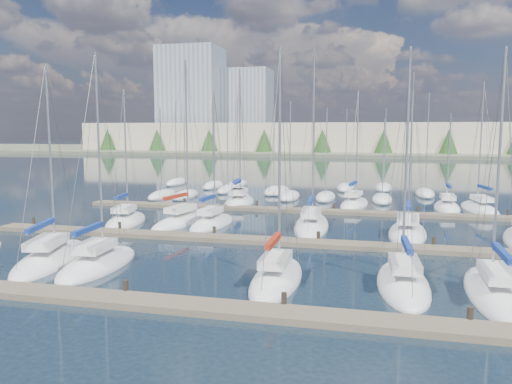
% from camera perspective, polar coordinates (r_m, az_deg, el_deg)
% --- Properties ---
extents(ground, '(400.00, 400.00, 0.00)m').
position_cam_1_polar(ground, '(79.74, 7.76, 1.26)').
color(ground, '#1A2834').
rests_on(ground, ground).
extents(dock_near, '(44.00, 1.93, 1.10)m').
position_cam_1_polar(dock_near, '(23.83, -6.93, -12.87)').
color(dock_near, '#6B5E4C').
rests_on(dock_near, ground).
extents(dock_mid, '(44.00, 1.93, 1.10)m').
position_cam_1_polar(dock_mid, '(36.73, 0.74, -5.57)').
color(dock_mid, '#6B5E4C').
rests_on(dock_mid, ground).
extents(dock_far, '(44.00, 1.93, 1.10)m').
position_cam_1_polar(dock_far, '(50.23, 4.28, -2.08)').
color(dock_far, '#6B5E4C').
rests_on(dock_far, ground).
extents(sailboat_l, '(3.47, 9.02, 13.33)m').
position_cam_1_polar(sailboat_l, '(41.03, 16.93, -4.49)').
color(sailboat_l, white).
rests_on(sailboat_l, ground).
extents(sailboat_e, '(3.06, 8.44, 13.25)m').
position_cam_1_polar(sailboat_e, '(27.94, 16.46, -9.99)').
color(sailboat_e, white).
rests_on(sailboat_e, ground).
extents(sailboat_b, '(5.19, 9.98, 13.02)m').
position_cam_1_polar(sailboat_b, '(34.30, -22.43, -7.04)').
color(sailboat_b, white).
rests_on(sailboat_b, ground).
extents(sailboat_o, '(3.73, 8.54, 15.43)m').
position_cam_1_polar(sailboat_o, '(55.48, -1.93, -1.14)').
color(sailboat_o, white).
rests_on(sailboat_o, ground).
extents(sailboat_i, '(4.22, 9.55, 14.93)m').
position_cam_1_polar(sailboat_i, '(44.68, -8.27, -3.27)').
color(sailboat_i, white).
rests_on(sailboat_i, ground).
extents(sailboat_c, '(3.46, 8.25, 13.50)m').
position_cam_1_polar(sailboat_c, '(32.03, -17.60, -7.81)').
color(sailboat_c, white).
rests_on(sailboat_c, ground).
extents(sailboat_h, '(4.04, 7.69, 12.45)m').
position_cam_1_polar(sailboat_h, '(45.57, -14.66, -3.25)').
color(sailboat_h, white).
rests_on(sailboat_h, ground).
extents(sailboat_r, '(3.85, 8.65, 13.69)m').
position_cam_1_polar(sailboat_r, '(55.43, 24.19, -1.79)').
color(sailboat_r, white).
rests_on(sailboat_r, ground).
extents(sailboat_k, '(3.56, 10.64, 15.56)m').
position_cam_1_polar(sailboat_k, '(42.58, 6.36, -3.77)').
color(sailboat_k, white).
rests_on(sailboat_k, ground).
extents(sailboat_j, '(3.20, 7.46, 12.39)m').
position_cam_1_polar(sailboat_j, '(43.19, -5.04, -3.60)').
color(sailboat_j, white).
rests_on(sailboat_j, ground).
extents(sailboat_p, '(3.80, 7.93, 13.02)m').
position_cam_1_polar(sailboat_p, '(54.93, 11.17, -1.36)').
color(sailboat_p, white).
rests_on(sailboat_p, ground).
extents(sailboat_q, '(2.69, 7.16, 10.57)m').
position_cam_1_polar(sailboat_q, '(55.23, 20.99, -1.67)').
color(sailboat_q, white).
rests_on(sailboat_q, ground).
extents(sailboat_f, '(2.71, 9.17, 13.01)m').
position_cam_1_polar(sailboat_f, '(28.00, 25.57, -10.38)').
color(sailboat_f, white).
rests_on(sailboat_f, ground).
extents(sailboat_n, '(2.55, 7.64, 13.75)m').
position_cam_1_polar(sailboat_n, '(56.82, -1.96, -0.92)').
color(sailboat_n, white).
rests_on(sailboat_n, ground).
extents(sailboat_d, '(2.62, 8.18, 13.38)m').
position_cam_1_polar(sailboat_d, '(27.66, 2.37, -9.86)').
color(sailboat_d, white).
rests_on(sailboat_d, ground).
extents(distant_boats, '(36.93, 20.75, 13.30)m').
position_cam_1_polar(distant_boats, '(64.36, 2.44, 0.13)').
color(distant_boats, '#9EA0A5').
rests_on(distant_boats, ground).
extents(shoreline, '(400.00, 60.00, 38.00)m').
position_cam_1_polar(shoreline, '(170.01, 6.41, 6.99)').
color(shoreline, '#666B51').
rests_on(shoreline, ground).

